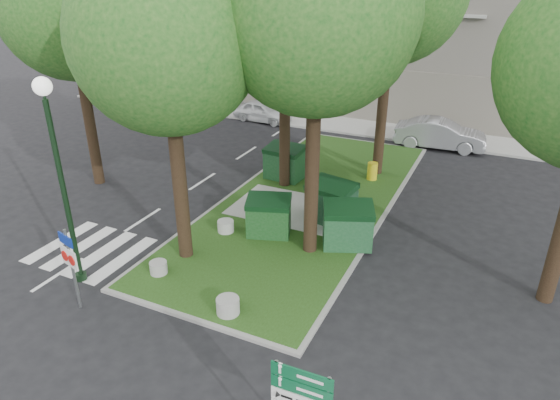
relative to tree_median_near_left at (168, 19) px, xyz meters
The scene contains 19 objects.
ground 7.88m from the tree_median_near_left, 61.12° to the right, with size 120.00×120.00×0.00m, color black.
median_island 9.27m from the tree_median_near_left, 70.64° to the left, with size 6.00×16.00×0.12m, color #213F12.
median_kerb 9.28m from the tree_median_near_left, 70.64° to the left, with size 6.30×16.30×0.10m, color gray.
building_sidewalk 17.57m from the tree_median_near_left, 84.94° to the left, with size 42.00×3.00×0.12m, color #999993.
zebra_crossing 7.75m from the tree_median_near_left, 155.64° to the right, with size 5.00×3.00×0.01m, color silver.
tree_median_near_left is the anchor object (origin of this frame).
tree_median_mid 6.53m from the tree_median_near_left, 85.60° to the left, with size 4.80×4.80×9.99m.
dumpster_a 9.60m from the tree_median_near_left, 89.05° to the left, with size 1.70×1.26×1.51m.
dumpster_b 7.14m from the tree_median_near_left, 53.55° to the left, with size 1.76×1.48×1.40m.
dumpster_c 8.36m from the tree_median_near_left, 51.34° to the left, with size 1.87×1.50×1.53m.
dumpster_d 8.30m from the tree_median_near_left, 31.84° to the left, with size 1.93×1.67×1.51m.
bollard_left 7.13m from the tree_median_near_left, 99.50° to the right, with size 0.53×0.53×0.38m, color #999894.
bollard_right 7.74m from the tree_median_near_left, 37.64° to the right, with size 0.63×0.63×0.45m, color #989894.
bollard_mid 7.23m from the tree_median_near_left, 81.17° to the left, with size 0.57×0.57×0.41m, color #ADADA8.
litter_bin 11.54m from the tree_median_near_left, 67.08° to the left, with size 0.43×0.43×0.76m, color gold.
street_lamp 4.82m from the tree_median_near_left, 132.47° to the right, with size 0.48×0.48×6.08m.
traffic_sign_pole 6.82m from the tree_median_near_left, 109.89° to the right, with size 0.72×0.23×2.46m.
car_white 16.95m from the tree_median_near_left, 108.34° to the left, with size 1.46×3.63×1.24m, color silver.
car_silver 16.73m from the tree_median_near_left, 68.94° to the left, with size 1.57×4.51×1.49m, color #93959A.
Camera 1 is at (7.15, -8.71, 8.65)m, focal length 32.00 mm.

